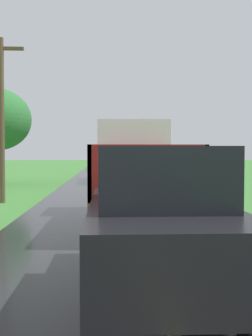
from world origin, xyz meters
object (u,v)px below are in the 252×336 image
at_px(banana_truck_near, 136,168).
at_px(utility_pole_roadside, 2,114).
at_px(following_car, 157,219).
at_px(banana_truck_far, 117,159).

height_order(banana_truck_near, utility_pole_roadside, utility_pole_roadside).
xyz_separation_m(banana_truck_near, following_car, (-0.18, -6.15, -0.41)).
distance_m(banana_truck_near, utility_pole_roadside, 6.61).
height_order(utility_pole_roadside, following_car, utility_pole_roadside).
xyz_separation_m(utility_pole_roadside, following_car, (4.62, -10.28, -2.30)).
relative_size(banana_truck_near, utility_pole_roadside, 0.93).
bearing_deg(banana_truck_far, banana_truck_near, -89.38).
bearing_deg(following_car, banana_truck_far, 89.94).
bearing_deg(utility_pole_roadside, banana_truck_near, -40.73).
bearing_deg(following_car, utility_pole_roadside, 114.22).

